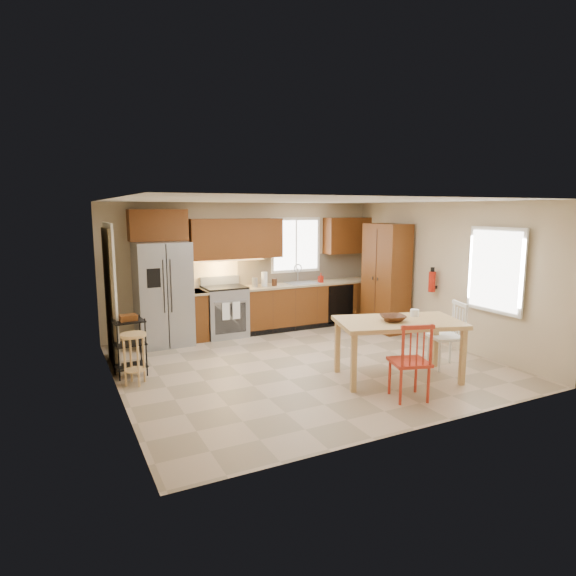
# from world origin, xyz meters

# --- Properties ---
(floor) EXTENTS (5.50, 5.50, 0.00)m
(floor) POSITION_xyz_m (0.00, 0.00, 0.00)
(floor) COLOR tan
(floor) RESTS_ON ground
(ceiling) EXTENTS (5.50, 5.00, 0.02)m
(ceiling) POSITION_xyz_m (0.00, 0.00, 2.50)
(ceiling) COLOR silver
(ceiling) RESTS_ON ground
(wall_back) EXTENTS (5.50, 0.02, 2.50)m
(wall_back) POSITION_xyz_m (0.00, 2.50, 1.25)
(wall_back) COLOR #CCB793
(wall_back) RESTS_ON ground
(wall_front) EXTENTS (5.50, 0.02, 2.50)m
(wall_front) POSITION_xyz_m (0.00, -2.50, 1.25)
(wall_front) COLOR #CCB793
(wall_front) RESTS_ON ground
(wall_left) EXTENTS (0.02, 5.00, 2.50)m
(wall_left) POSITION_xyz_m (-2.75, 0.00, 1.25)
(wall_left) COLOR #CCB793
(wall_left) RESTS_ON ground
(wall_right) EXTENTS (0.02, 5.00, 2.50)m
(wall_right) POSITION_xyz_m (2.75, 0.00, 1.25)
(wall_right) COLOR #CCB793
(wall_right) RESTS_ON ground
(refrigerator) EXTENTS (0.92, 0.75, 1.82)m
(refrigerator) POSITION_xyz_m (-1.70, 2.12, 0.91)
(refrigerator) COLOR gray
(refrigerator) RESTS_ON floor
(range_stove) EXTENTS (0.76, 0.63, 0.92)m
(range_stove) POSITION_xyz_m (-0.55, 2.19, 0.46)
(range_stove) COLOR gray
(range_stove) RESTS_ON floor
(base_cabinet_narrow) EXTENTS (0.30, 0.60, 0.90)m
(base_cabinet_narrow) POSITION_xyz_m (-1.10, 2.20, 0.45)
(base_cabinet_narrow) COLOR #572910
(base_cabinet_narrow) RESTS_ON floor
(base_cabinet_run) EXTENTS (2.92, 0.60, 0.90)m
(base_cabinet_run) POSITION_xyz_m (1.29, 2.20, 0.45)
(base_cabinet_run) COLOR #572910
(base_cabinet_run) RESTS_ON floor
(dishwasher) EXTENTS (0.60, 0.02, 0.78)m
(dishwasher) POSITION_xyz_m (1.85, 1.91, 0.45)
(dishwasher) COLOR black
(dishwasher) RESTS_ON floor
(backsplash) EXTENTS (2.92, 0.03, 0.55)m
(backsplash) POSITION_xyz_m (1.29, 2.48, 1.18)
(backsplash) COLOR beige
(backsplash) RESTS_ON wall_back
(upper_over_fridge) EXTENTS (1.00, 0.35, 0.55)m
(upper_over_fridge) POSITION_xyz_m (-1.70, 2.33, 2.10)
(upper_over_fridge) COLOR #623110
(upper_over_fridge) RESTS_ON wall_back
(upper_left_block) EXTENTS (1.80, 0.35, 0.75)m
(upper_left_block) POSITION_xyz_m (-0.25, 2.33, 1.83)
(upper_left_block) COLOR #623110
(upper_left_block) RESTS_ON wall_back
(upper_right_block) EXTENTS (1.00, 0.35, 0.75)m
(upper_right_block) POSITION_xyz_m (2.25, 2.33, 1.83)
(upper_right_block) COLOR #623110
(upper_right_block) RESTS_ON wall_back
(window_back) EXTENTS (1.12, 0.04, 1.12)m
(window_back) POSITION_xyz_m (1.10, 2.48, 1.65)
(window_back) COLOR white
(window_back) RESTS_ON wall_back
(sink) EXTENTS (0.62, 0.46, 0.16)m
(sink) POSITION_xyz_m (1.10, 2.20, 0.86)
(sink) COLOR gray
(sink) RESTS_ON base_cabinet_run
(undercab_glow) EXTENTS (1.60, 0.30, 0.01)m
(undercab_glow) POSITION_xyz_m (-0.55, 2.30, 1.43)
(undercab_glow) COLOR #FFBF66
(undercab_glow) RESTS_ON wall_back
(soap_bottle) EXTENTS (0.09, 0.09, 0.19)m
(soap_bottle) POSITION_xyz_m (1.48, 2.10, 1.00)
(soap_bottle) COLOR #A9190B
(soap_bottle) RESTS_ON base_cabinet_run
(paper_towel) EXTENTS (0.12, 0.12, 0.28)m
(paper_towel) POSITION_xyz_m (0.25, 2.15, 1.04)
(paper_towel) COLOR white
(paper_towel) RESTS_ON base_cabinet_run
(canister_steel) EXTENTS (0.11, 0.11, 0.18)m
(canister_steel) POSITION_xyz_m (0.05, 2.15, 0.99)
(canister_steel) COLOR gray
(canister_steel) RESTS_ON base_cabinet_run
(canister_wood) EXTENTS (0.10, 0.10, 0.14)m
(canister_wood) POSITION_xyz_m (0.45, 2.12, 0.97)
(canister_wood) COLOR #4A2613
(canister_wood) RESTS_ON base_cabinet_run
(pantry) EXTENTS (0.50, 0.95, 2.10)m
(pantry) POSITION_xyz_m (2.43, 1.20, 1.05)
(pantry) COLOR #572910
(pantry) RESTS_ON floor
(fire_extinguisher) EXTENTS (0.12, 0.12, 0.36)m
(fire_extinguisher) POSITION_xyz_m (2.63, 0.15, 1.10)
(fire_extinguisher) COLOR #A9190B
(fire_extinguisher) RESTS_ON wall_right
(window_right) EXTENTS (0.04, 1.02, 1.32)m
(window_right) POSITION_xyz_m (2.68, -1.15, 1.45)
(window_right) COLOR white
(window_right) RESTS_ON wall_right
(doorway) EXTENTS (0.04, 0.95, 2.10)m
(doorway) POSITION_xyz_m (-2.67, 1.30, 1.05)
(doorway) COLOR #8C7A59
(doorway) RESTS_ON wall_left
(dining_table) EXTENTS (1.90, 1.41, 0.83)m
(dining_table) POSITION_xyz_m (0.87, -1.11, 0.41)
(dining_table) COLOR tan
(dining_table) RESTS_ON floor
(chair_red) EXTENTS (0.58, 0.58, 1.00)m
(chair_red) POSITION_xyz_m (0.52, -1.76, 0.50)
(chair_red) COLOR #B12D1B
(chair_red) RESTS_ON floor
(chair_white) EXTENTS (0.58, 0.58, 1.00)m
(chair_white) POSITION_xyz_m (1.82, -1.06, 0.50)
(chair_white) COLOR white
(chair_white) RESTS_ON floor
(table_bowl) EXTENTS (0.43, 0.43, 0.08)m
(table_bowl) POSITION_xyz_m (0.76, -1.11, 0.84)
(table_bowl) COLOR #4A2613
(table_bowl) RESTS_ON dining_table
(table_jar) EXTENTS (0.17, 0.17, 0.16)m
(table_jar) POSITION_xyz_m (1.24, -1.00, 0.87)
(table_jar) COLOR white
(table_jar) RESTS_ON dining_table
(bar_stool) EXTENTS (0.38, 0.38, 0.72)m
(bar_stool) POSITION_xyz_m (-2.50, 0.30, 0.36)
(bar_stool) COLOR tan
(bar_stool) RESTS_ON floor
(utility_cart) EXTENTS (0.45, 0.37, 0.85)m
(utility_cart) POSITION_xyz_m (-2.50, 0.69, 0.42)
(utility_cart) COLOR black
(utility_cart) RESTS_ON floor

